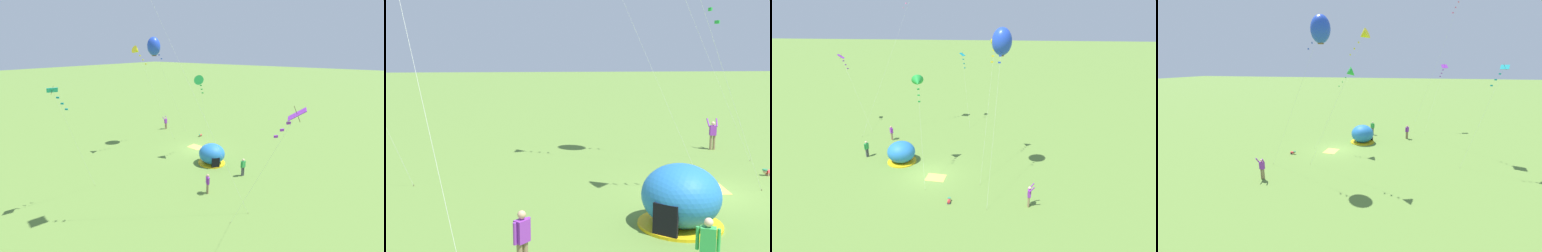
{
  "view_description": "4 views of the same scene",
  "coord_description": "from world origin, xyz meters",
  "views": [
    {
      "loc": [
        -16.0,
        23.56,
        11.53
      ],
      "look_at": [
        -1.62,
        3.55,
        4.03
      ],
      "focal_mm": 24.0,
      "sensor_mm": 36.0,
      "label": 1
    },
    {
      "loc": [
        -17.06,
        7.43,
        5.57
      ],
      "look_at": [
        0.88,
        5.3,
        2.78
      ],
      "focal_mm": 42.0,
      "sensor_mm": 36.0,
      "label": 2
    },
    {
      "loc": [
        5.62,
        -23.36,
        13.71
      ],
      "look_at": [
        2.53,
        5.6,
        2.79
      ],
      "focal_mm": 28.0,
      "sensor_mm": 36.0,
      "label": 3
    },
    {
      "loc": [
        25.76,
        7.37,
        9.13
      ],
      "look_at": [
        -0.13,
        1.57,
        2.71
      ],
      "focal_mm": 24.0,
      "sensor_mm": 36.0,
      "label": 4
    }
  ],
  "objects": [
    {
      "name": "person_arms_raised",
      "position": [
        8.46,
        -3.79,
        1.0
      ],
      "size": [
        0.49,
        0.68,
        1.89
      ],
      "color": "#8C7251",
      "rests_on": "ground"
    },
    {
      "name": "popup_tent",
      "position": [
        -3.32,
        2.39,
        1.0
      ],
      "size": [
        2.81,
        2.81,
        2.1
      ],
      "color": "#2672BF",
      "rests_on": "ground"
    },
    {
      "name": "person_near_tent",
      "position": [
        -7.15,
        3.07,
        0.96
      ],
      "size": [
        0.37,
        0.55,
        1.72
      ],
      "color": "#4C4C51",
      "rests_on": "ground"
    },
    {
      "name": "person_strolling",
      "position": [
        -6.08,
        7.57,
        0.96
      ],
      "size": [
        0.44,
        0.45,
        1.72
      ],
      "color": "#8C7251",
      "rests_on": "ground"
    },
    {
      "name": "ground_plane",
      "position": [
        0.0,
        0.0,
        0.0
      ],
      "size": [
        300.0,
        300.0,
        0.0
      ],
      "primitive_type": "plane",
      "color": "olive"
    },
    {
      "name": "picnic_blanket",
      "position": [
        0.62,
        -0.35,
        0.01
      ],
      "size": [
        1.81,
        1.45,
        0.01
      ],
      "primitive_type": "cube",
      "rotation": [
        0.0,
        0.0,
        -0.09
      ],
      "color": "gold",
      "rests_on": "ground"
    },
    {
      "name": "toddler_crawling",
      "position": [
        2.38,
        -3.95,
        0.18
      ],
      "size": [
        0.27,
        0.55,
        0.32
      ],
      "color": "red",
      "rests_on": "ground"
    }
  ]
}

